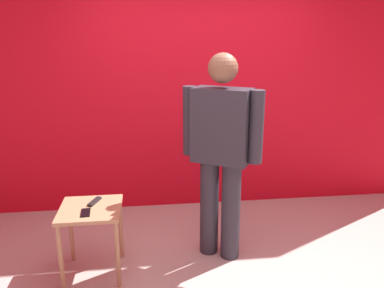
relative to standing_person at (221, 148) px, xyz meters
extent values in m
plane|color=#B7B2A8|center=(-0.06, -0.43, -1.02)|extent=(12.00, 12.00, 0.00)
cube|color=red|center=(-0.06, 1.18, 0.63)|extent=(5.90, 0.12, 3.31)
cylinder|color=#2D2D38|center=(-0.09, 0.05, -0.57)|extent=(0.23, 0.23, 0.90)
cylinder|color=#2D2D38|center=(0.09, -0.05, -0.57)|extent=(0.23, 0.23, 0.90)
cube|color=#2D2D38|center=(0.00, 0.00, 0.20)|extent=(0.54, 0.46, 0.64)
cube|color=red|center=(0.07, 0.11, 0.23)|extent=(0.12, 0.08, 0.54)
cube|color=#384C99|center=(0.07, 0.11, 0.21)|extent=(0.05, 0.03, 0.49)
cylinder|color=#2D2D38|center=(-0.26, 0.15, 0.21)|extent=(0.17, 0.17, 0.61)
cylinder|color=#2D2D38|center=(0.25, -0.16, 0.21)|extent=(0.17, 0.17, 0.61)
sphere|color=brown|center=(0.00, 0.00, 0.68)|extent=(0.25, 0.25, 0.25)
cube|color=tan|center=(-1.11, -0.17, -0.43)|extent=(0.49, 0.49, 0.03)
cylinder|color=tan|center=(-1.33, -0.39, -0.73)|extent=(0.04, 0.04, 0.58)
cylinder|color=tan|center=(-0.89, -0.39, -0.73)|extent=(0.04, 0.04, 0.58)
cylinder|color=tan|center=(-1.33, 0.05, -0.73)|extent=(0.04, 0.04, 0.58)
cylinder|color=tan|center=(-0.89, 0.05, -0.73)|extent=(0.04, 0.04, 0.58)
cube|color=black|center=(-1.13, -0.27, -0.41)|extent=(0.08, 0.15, 0.01)
cube|color=black|center=(-1.09, -0.08, -0.41)|extent=(0.10, 0.17, 0.02)
camera|label=1|loc=(-0.63, -3.07, 0.92)|focal=35.37mm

